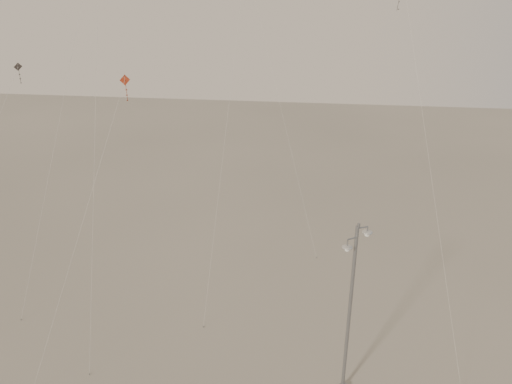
# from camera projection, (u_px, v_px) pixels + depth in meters

# --- Properties ---
(street_lamp) EXTENTS (1.43, 1.13, 9.89)m
(street_lamp) POSITION_uv_depth(u_px,v_px,m) (350.00, 307.00, 24.98)
(street_lamp) COLOR gray
(street_lamp) RESTS_ON ground
(kite_3) EXTENTS (4.43, 6.83, 15.95)m
(kite_3) POSITION_uv_depth(u_px,v_px,m) (101.00, 162.00, 26.55)
(kite_3) COLOR maroon
(kite_3) RESTS_ON ground
(kite_4) EXTENTS (3.98, 12.92, 21.09)m
(kite_4) POSITION_uv_depth(u_px,v_px,m) (414.00, 60.00, 29.48)
(kite_4) COLOR black
(kite_4) RESTS_ON ground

